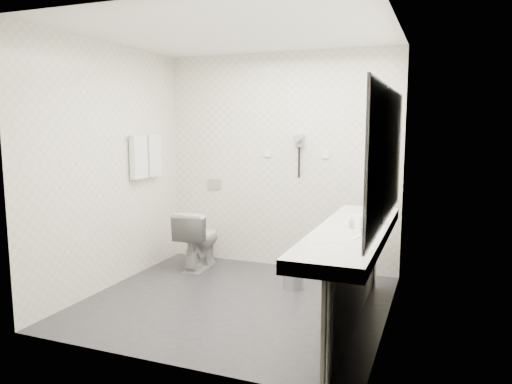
% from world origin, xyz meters
% --- Properties ---
extents(floor, '(2.80, 2.80, 0.00)m').
position_xyz_m(floor, '(0.00, 0.00, 0.00)').
color(floor, '#2A2A30').
rests_on(floor, ground).
extents(ceiling, '(2.80, 2.80, 0.00)m').
position_xyz_m(ceiling, '(0.00, 0.00, 2.50)').
color(ceiling, white).
rests_on(ceiling, wall_back).
extents(wall_back, '(2.80, 0.00, 2.80)m').
position_xyz_m(wall_back, '(0.00, 1.30, 1.25)').
color(wall_back, white).
rests_on(wall_back, floor).
extents(wall_front, '(2.80, 0.00, 2.80)m').
position_xyz_m(wall_front, '(0.00, -1.30, 1.25)').
color(wall_front, white).
rests_on(wall_front, floor).
extents(wall_left, '(0.00, 2.60, 2.60)m').
position_xyz_m(wall_left, '(-1.40, 0.00, 1.25)').
color(wall_left, white).
rests_on(wall_left, floor).
extents(wall_right, '(0.00, 2.60, 2.60)m').
position_xyz_m(wall_right, '(1.40, 0.00, 1.25)').
color(wall_right, white).
rests_on(wall_right, floor).
extents(vanity_counter, '(0.55, 2.20, 0.10)m').
position_xyz_m(vanity_counter, '(1.12, -0.20, 0.80)').
color(vanity_counter, white).
rests_on(vanity_counter, floor).
extents(vanity_panel, '(0.03, 2.15, 0.75)m').
position_xyz_m(vanity_panel, '(1.15, -0.20, 0.38)').
color(vanity_panel, '#9C9C94').
rests_on(vanity_panel, floor).
extents(vanity_post_near, '(0.06, 0.06, 0.75)m').
position_xyz_m(vanity_post_near, '(1.18, -1.24, 0.38)').
color(vanity_post_near, silver).
rests_on(vanity_post_near, floor).
extents(vanity_post_far, '(0.06, 0.06, 0.75)m').
position_xyz_m(vanity_post_far, '(1.18, 0.84, 0.38)').
color(vanity_post_far, silver).
rests_on(vanity_post_far, floor).
extents(mirror, '(0.02, 2.20, 1.05)m').
position_xyz_m(mirror, '(1.39, -0.20, 1.45)').
color(mirror, '#B2BCC6').
rests_on(mirror, wall_right).
extents(basin_near, '(0.40, 0.31, 0.05)m').
position_xyz_m(basin_near, '(1.12, -0.85, 0.83)').
color(basin_near, white).
rests_on(basin_near, vanity_counter).
extents(basin_far, '(0.40, 0.31, 0.05)m').
position_xyz_m(basin_far, '(1.12, 0.45, 0.83)').
color(basin_far, white).
rests_on(basin_far, vanity_counter).
extents(faucet_near, '(0.04, 0.04, 0.15)m').
position_xyz_m(faucet_near, '(1.32, -0.85, 0.92)').
color(faucet_near, silver).
rests_on(faucet_near, vanity_counter).
extents(faucet_far, '(0.04, 0.04, 0.15)m').
position_xyz_m(faucet_far, '(1.32, 0.45, 0.92)').
color(faucet_far, silver).
rests_on(faucet_far, vanity_counter).
extents(soap_bottle_a, '(0.06, 0.06, 0.09)m').
position_xyz_m(soap_bottle_a, '(1.12, -0.20, 0.90)').
color(soap_bottle_a, white).
rests_on(soap_bottle_a, vanity_counter).
extents(soap_bottle_c, '(0.06, 0.06, 0.13)m').
position_xyz_m(soap_bottle_c, '(1.21, -0.20, 0.92)').
color(soap_bottle_c, white).
rests_on(soap_bottle_c, vanity_counter).
extents(glass_left, '(0.07, 0.07, 0.11)m').
position_xyz_m(glass_left, '(1.33, 0.06, 0.91)').
color(glass_left, silver).
rests_on(glass_left, vanity_counter).
extents(toilet, '(0.44, 0.71, 0.70)m').
position_xyz_m(toilet, '(-0.85, 0.85, 0.35)').
color(toilet, white).
rests_on(toilet, floor).
extents(flush_plate, '(0.18, 0.02, 0.12)m').
position_xyz_m(flush_plate, '(-0.85, 1.29, 0.95)').
color(flush_plate, '#B2B5BA').
rests_on(flush_plate, wall_back).
extents(pedal_bin, '(0.23, 0.23, 0.28)m').
position_xyz_m(pedal_bin, '(0.41, 0.55, 0.14)').
color(pedal_bin, '#B2B5BA').
rests_on(pedal_bin, floor).
extents(bin_lid, '(0.20, 0.20, 0.02)m').
position_xyz_m(bin_lid, '(0.41, 0.55, 0.29)').
color(bin_lid, '#B2B5BA').
rests_on(bin_lid, pedal_bin).
extents(towel_rail, '(0.02, 0.62, 0.02)m').
position_xyz_m(towel_rail, '(-1.35, 0.55, 1.55)').
color(towel_rail, silver).
rests_on(towel_rail, wall_left).
extents(towel_near, '(0.07, 0.24, 0.48)m').
position_xyz_m(towel_near, '(-1.34, 0.41, 1.33)').
color(towel_near, white).
rests_on(towel_near, towel_rail).
extents(towel_far, '(0.07, 0.24, 0.48)m').
position_xyz_m(towel_far, '(-1.34, 0.69, 1.33)').
color(towel_far, white).
rests_on(towel_far, towel_rail).
extents(dryer_cradle, '(0.10, 0.04, 0.14)m').
position_xyz_m(dryer_cradle, '(0.25, 1.27, 1.50)').
color(dryer_cradle, gray).
rests_on(dryer_cradle, wall_back).
extents(dryer_barrel, '(0.08, 0.14, 0.08)m').
position_xyz_m(dryer_barrel, '(0.25, 1.20, 1.53)').
color(dryer_barrel, gray).
rests_on(dryer_barrel, dryer_cradle).
extents(dryer_cord, '(0.02, 0.02, 0.35)m').
position_xyz_m(dryer_cord, '(0.25, 1.26, 1.25)').
color(dryer_cord, black).
rests_on(dryer_cord, dryer_cradle).
extents(switch_plate_a, '(0.09, 0.02, 0.09)m').
position_xyz_m(switch_plate_a, '(-0.15, 1.29, 1.35)').
color(switch_plate_a, white).
rests_on(switch_plate_a, wall_back).
extents(switch_plate_b, '(0.09, 0.02, 0.09)m').
position_xyz_m(switch_plate_b, '(0.55, 1.29, 1.35)').
color(switch_plate_b, white).
rests_on(switch_plate_b, wall_back).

